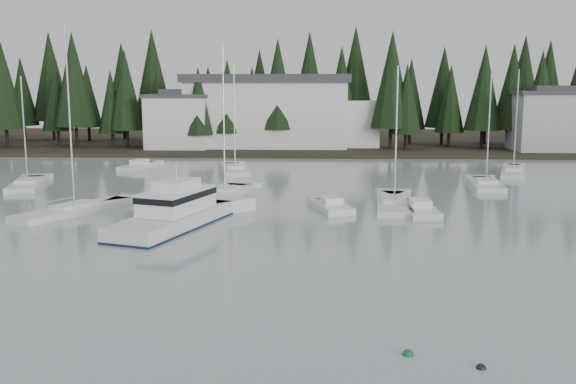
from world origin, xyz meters
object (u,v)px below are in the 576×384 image
at_px(house_east_a, 549,120).
at_px(harbor_inn, 281,112).
at_px(cabin_cruiser_center, 174,216).
at_px(sailboat_1, 75,212).
at_px(sailboat_3, 394,206).
at_px(runabout_4, 331,208).
at_px(sailboat_10, 513,173).
at_px(sailboat_9, 28,186).
at_px(house_west, 179,120).
at_px(runabout_3, 140,167).
at_px(runabout_1, 420,211).
at_px(sailboat_6, 486,186).
at_px(sailboat_5, 225,195).
at_px(sailboat_4, 235,171).

xyz_separation_m(house_east_a, harbor_inn, (-38.96, 4.34, 0.87)).
distance_m(cabin_cruiser_center, sailboat_1, 9.94).
xyz_separation_m(sailboat_3, runabout_4, (-5.15, -1.59, 0.08)).
bearing_deg(sailboat_3, sailboat_10, -31.77).
height_order(sailboat_9, sailboat_10, sailboat_10).
relative_size(cabin_cruiser_center, sailboat_1, 0.84).
bearing_deg(runabout_4, sailboat_9, 53.11).
xyz_separation_m(cabin_cruiser_center, sailboat_10, (31.90, 28.97, -0.70)).
bearing_deg(sailboat_9, sailboat_3, -119.53).
xyz_separation_m(sailboat_9, sailboat_10, (50.14, 11.57, 0.00)).
relative_size(house_west, runabout_3, 1.32).
height_order(harbor_inn, runabout_4, harbor_inn).
distance_m(harbor_inn, sailboat_9, 44.52).
bearing_deg(sailboat_1, runabout_1, -59.09).
bearing_deg(runabout_1, runabout_3, 46.38).
bearing_deg(house_west, harbor_inn, 12.52).
relative_size(sailboat_6, runabout_4, 2.03).
bearing_deg(sailboat_1, harbor_inn, 13.51).
height_order(sailboat_5, runabout_4, sailboat_5).
height_order(sailboat_1, sailboat_3, sailboat_1).
bearing_deg(house_east_a, sailboat_4, -153.31).
bearing_deg(harbor_inn, sailboat_5, -93.66).
distance_m(sailboat_9, runabout_1, 37.88).
height_order(harbor_inn, sailboat_1, sailboat_1).
xyz_separation_m(harbor_inn, sailboat_1, (-13.16, -50.72, -5.69)).
height_order(sailboat_1, sailboat_5, sailboat_1).
xyz_separation_m(house_west, sailboat_5, (12.34, -38.90, -4.58)).
bearing_deg(runabout_1, harbor_inn, 13.50).
distance_m(house_east_a, sailboat_4, 48.13).
bearing_deg(sailboat_4, sailboat_9, 111.13).
xyz_separation_m(sailboat_9, runabout_1, (36.10, -11.47, 0.08)).
height_order(house_west, sailboat_1, sailboat_1).
bearing_deg(sailboat_10, sailboat_3, 160.28).
bearing_deg(sailboat_5, runabout_4, -111.53).
distance_m(sailboat_3, runabout_1, 2.95).
bearing_deg(runabout_4, house_west, 8.73).
distance_m(harbor_inn, sailboat_3, 48.77).
height_order(house_east_a, runabout_1, house_east_a).
bearing_deg(sailboat_9, sailboat_4, -72.07).
xyz_separation_m(sailboat_1, sailboat_4, (9.33, 24.87, -0.02)).
bearing_deg(sailboat_3, runabout_4, 112.74).
xyz_separation_m(house_east_a, runabout_1, (-25.48, -45.05, -4.77)).
bearing_deg(sailboat_1, runabout_4, -55.74).
distance_m(sailboat_1, sailboat_9, 15.92).
relative_size(house_east_a, sailboat_9, 0.95).
xyz_separation_m(house_west, sailboat_6, (36.97, -32.91, -4.59)).
bearing_deg(sailboat_5, sailboat_10, -49.70).
distance_m(sailboat_5, runabout_3, 22.87).
distance_m(sailboat_6, runabout_1, 15.62).
bearing_deg(sailboat_10, sailboat_5, 135.33).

